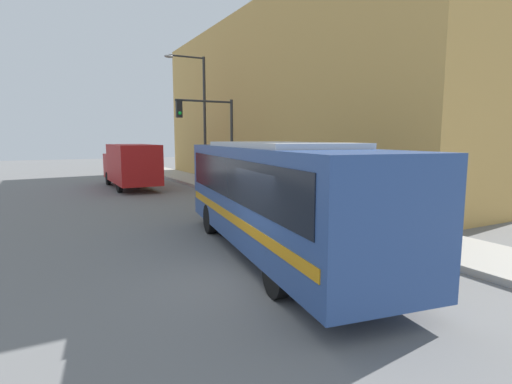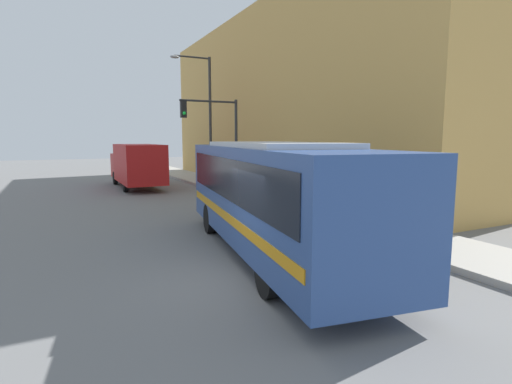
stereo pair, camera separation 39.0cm
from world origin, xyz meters
TOP-DOWN VIEW (x-y plane):
  - ground_plane at (0.00, 0.00)m, footprint 120.00×120.00m
  - sidewalk at (5.88, 20.00)m, footprint 2.76×70.00m
  - building_facade at (10.26, 15.64)m, footprint 6.00×29.28m
  - city_bus at (1.35, 1.55)m, footprint 4.02×10.32m
  - delivery_truck at (0.81, 18.73)m, footprint 2.37×7.70m
  - fire_hydrant at (5.10, 2.18)m, footprint 0.21×0.28m
  - traffic_light_pole at (4.11, 12.79)m, footprint 3.28×0.35m
  - parking_meter at (5.10, 10.81)m, footprint 0.14×0.14m
  - street_lamp at (5.04, 17.18)m, footprint 2.65×0.28m
  - pedestrian_near_corner at (6.48, 15.55)m, footprint 0.34×0.34m
  - pedestrian_mid_block at (5.82, 10.99)m, footprint 0.34×0.34m

SIDE VIEW (x-z plane):
  - ground_plane at x=0.00m, z-range 0.00..0.00m
  - sidewalk at x=5.88m, z-range 0.00..0.18m
  - fire_hydrant at x=5.10m, z-range 0.18..0.86m
  - pedestrian_near_corner at x=6.48m, z-range 0.19..1.75m
  - pedestrian_mid_block at x=5.82m, z-range 0.20..1.92m
  - parking_meter at x=5.10m, z-range 0.41..1.75m
  - delivery_truck at x=0.81m, z-range 0.14..2.96m
  - city_bus at x=1.35m, z-range 0.24..3.34m
  - traffic_light_pole at x=4.11m, z-range 1.15..6.29m
  - street_lamp at x=5.04m, z-range 0.89..9.08m
  - building_facade at x=10.26m, z-range 0.00..11.22m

